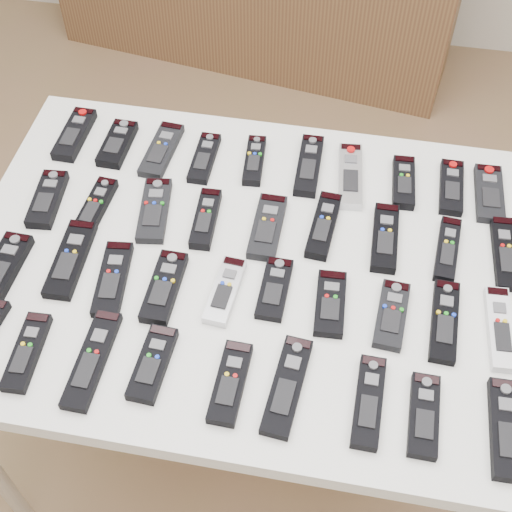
% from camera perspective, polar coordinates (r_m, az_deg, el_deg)
% --- Properties ---
extents(ground, '(4.00, 4.00, 0.00)m').
position_cam_1_polar(ground, '(2.18, -1.86, -12.84)').
color(ground, olive).
rests_on(ground, ground).
extents(table, '(1.25, 0.88, 0.78)m').
position_cam_1_polar(table, '(1.55, 0.00, -1.79)').
color(table, white).
rests_on(table, ground).
extents(remote_0, '(0.06, 0.17, 0.02)m').
position_cam_1_polar(remote_0, '(1.81, -14.32, 9.41)').
color(remote_0, black).
rests_on(remote_0, table).
extents(remote_1, '(0.06, 0.15, 0.02)m').
position_cam_1_polar(remote_1, '(1.76, -11.03, 8.80)').
color(remote_1, black).
rests_on(remote_1, table).
extents(remote_2, '(0.07, 0.18, 0.02)m').
position_cam_1_polar(remote_2, '(1.73, -7.57, 8.39)').
color(remote_2, black).
rests_on(remote_2, table).
extents(remote_3, '(0.05, 0.16, 0.02)m').
position_cam_1_polar(remote_3, '(1.70, -4.16, 7.82)').
color(remote_3, black).
rests_on(remote_3, table).
extents(remote_4, '(0.05, 0.15, 0.02)m').
position_cam_1_polar(remote_4, '(1.69, -0.13, 7.65)').
color(remote_4, black).
rests_on(remote_4, table).
extents(remote_5, '(0.05, 0.19, 0.02)m').
position_cam_1_polar(remote_5, '(1.68, 4.25, 7.23)').
color(remote_5, black).
rests_on(remote_5, table).
extents(remote_6, '(0.07, 0.20, 0.02)m').
position_cam_1_polar(remote_6, '(1.67, 7.54, 6.35)').
color(remote_6, '#B7B7BC').
rests_on(remote_6, table).
extents(remote_7, '(0.06, 0.16, 0.02)m').
position_cam_1_polar(remote_7, '(1.67, 11.72, 5.79)').
color(remote_7, black).
rests_on(remote_7, table).
extents(remote_8, '(0.05, 0.16, 0.02)m').
position_cam_1_polar(remote_8, '(1.69, 15.36, 5.32)').
color(remote_8, black).
rests_on(remote_8, table).
extents(remote_9, '(0.07, 0.17, 0.02)m').
position_cam_1_polar(remote_9, '(1.70, 18.15, 4.76)').
color(remote_9, black).
rests_on(remote_9, table).
extents(remote_10, '(0.07, 0.17, 0.02)m').
position_cam_1_polar(remote_10, '(1.67, -16.35, 4.39)').
color(remote_10, black).
rests_on(remote_10, table).
extents(remote_11, '(0.06, 0.17, 0.02)m').
position_cam_1_polar(remote_11, '(1.63, -12.76, 3.79)').
color(remote_11, black).
rests_on(remote_11, table).
extents(remote_12, '(0.08, 0.19, 0.02)m').
position_cam_1_polar(remote_12, '(1.60, -8.14, 3.65)').
color(remote_12, black).
rests_on(remote_12, table).
extents(remote_13, '(0.05, 0.16, 0.02)m').
position_cam_1_polar(remote_13, '(1.57, -4.05, 2.99)').
color(remote_13, black).
rests_on(remote_13, table).
extents(remote_14, '(0.06, 0.18, 0.02)m').
position_cam_1_polar(remote_14, '(1.55, 0.91, 2.34)').
color(remote_14, black).
rests_on(remote_14, table).
extents(remote_15, '(0.06, 0.18, 0.02)m').
position_cam_1_polar(remote_15, '(1.56, 5.43, 2.45)').
color(remote_15, black).
rests_on(remote_15, table).
extents(remote_16, '(0.06, 0.18, 0.02)m').
position_cam_1_polar(remote_16, '(1.55, 10.28, 1.44)').
color(remote_16, black).
rests_on(remote_16, table).
extents(remote_17, '(0.06, 0.17, 0.02)m').
position_cam_1_polar(remote_17, '(1.56, 15.06, 0.51)').
color(remote_17, black).
rests_on(remote_17, table).
extents(remote_18, '(0.06, 0.19, 0.02)m').
position_cam_1_polar(remote_18, '(1.59, 19.27, 0.22)').
color(remote_18, black).
rests_on(remote_18, table).
extents(remote_19, '(0.07, 0.18, 0.02)m').
position_cam_1_polar(remote_19, '(1.57, -19.55, -0.89)').
color(remote_19, black).
rests_on(remote_19, table).
extents(remote_20, '(0.07, 0.20, 0.02)m').
position_cam_1_polar(remote_20, '(1.54, -14.62, -0.24)').
color(remote_20, black).
rests_on(remote_20, table).
extents(remote_21, '(0.08, 0.19, 0.02)m').
position_cam_1_polar(remote_21, '(1.49, -11.39, -1.81)').
color(remote_21, black).
rests_on(remote_21, table).
extents(remote_22, '(0.06, 0.17, 0.02)m').
position_cam_1_polar(remote_22, '(1.46, -7.35, -2.48)').
color(remote_22, black).
rests_on(remote_22, table).
extents(remote_23, '(0.06, 0.17, 0.02)m').
position_cam_1_polar(remote_23, '(1.44, -2.50, -2.80)').
color(remote_23, '#B7B7BC').
rests_on(remote_23, table).
extents(remote_24, '(0.06, 0.15, 0.02)m').
position_cam_1_polar(remote_24, '(1.45, 1.48, -2.64)').
color(remote_24, black).
rests_on(remote_24, table).
extents(remote_25, '(0.07, 0.15, 0.02)m').
position_cam_1_polar(remote_25, '(1.43, 5.96, -3.81)').
color(remote_25, black).
rests_on(remote_25, table).
extents(remote_26, '(0.07, 0.16, 0.02)m').
position_cam_1_polar(remote_26, '(1.43, 10.80, -4.66)').
color(remote_26, black).
rests_on(remote_26, table).
extents(remote_27, '(0.06, 0.19, 0.02)m').
position_cam_1_polar(remote_27, '(1.45, 14.84, -5.07)').
color(remote_27, black).
rests_on(remote_27, table).
extents(remote_28, '(0.06, 0.19, 0.02)m').
position_cam_1_polar(remote_28, '(1.47, 18.93, -5.52)').
color(remote_28, silver).
rests_on(remote_28, table).
extents(remote_30, '(0.06, 0.17, 0.02)m').
position_cam_1_polar(remote_30, '(1.43, -17.86, -7.32)').
color(remote_30, black).
rests_on(remote_30, table).
extents(remote_31, '(0.05, 0.21, 0.02)m').
position_cam_1_polar(remote_31, '(1.39, -12.97, -8.07)').
color(remote_31, black).
rests_on(remote_31, table).
extents(remote_32, '(0.06, 0.16, 0.02)m').
position_cam_1_polar(remote_32, '(1.36, -8.27, -8.52)').
color(remote_32, black).
rests_on(remote_32, table).
extents(remote_33, '(0.06, 0.17, 0.02)m').
position_cam_1_polar(remote_33, '(1.33, -2.08, -10.10)').
color(remote_33, black).
rests_on(remote_33, table).
extents(remote_34, '(0.07, 0.21, 0.02)m').
position_cam_1_polar(remote_34, '(1.33, 2.50, -10.35)').
color(remote_34, black).
rests_on(remote_34, table).
extents(remote_35, '(0.05, 0.18, 0.02)m').
position_cam_1_polar(remote_35, '(1.33, 9.00, -11.45)').
color(remote_35, black).
rests_on(remote_35, table).
extents(remote_36, '(0.05, 0.16, 0.02)m').
position_cam_1_polar(remote_36, '(1.34, 13.29, -12.32)').
color(remote_36, black).
rests_on(remote_36, table).
extents(remote_37, '(0.06, 0.19, 0.02)m').
position_cam_1_polar(remote_37, '(1.36, 19.38, -12.93)').
color(remote_37, black).
rests_on(remote_37, table).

